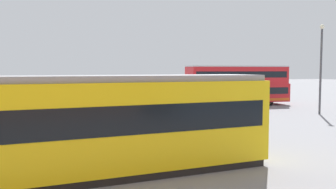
# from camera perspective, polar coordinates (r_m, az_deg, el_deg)

# --- Properties ---
(ground_plane) EXTENTS (160.00, 160.00, 0.00)m
(ground_plane) POSITION_cam_1_polar(r_m,az_deg,el_deg) (30.35, 5.41, -2.47)
(ground_plane) COLOR gray
(double_decker_bus) EXTENTS (10.21, 2.73, 3.84)m
(double_decker_bus) POSITION_cam_1_polar(r_m,az_deg,el_deg) (34.34, 11.26, 1.51)
(double_decker_bus) COLOR red
(double_decker_bus) RESTS_ON ground
(tram_yellow) EXTENTS (15.08, 4.14, 3.28)m
(tram_yellow) POSITION_cam_1_polar(r_m,az_deg,el_deg) (11.37, -19.33, -5.05)
(tram_yellow) COLOR yellow
(tram_yellow) RESTS_ON ground
(pedestrian_near_railing) EXTENTS (0.43, 0.43, 1.66)m
(pedestrian_near_railing) POSITION_cam_1_polar(r_m,az_deg,el_deg) (25.52, 2.27, -1.55)
(pedestrian_near_railing) COLOR #4C3F2D
(pedestrian_near_railing) RESTS_ON ground
(pedestrian_crossing) EXTENTS (0.41, 0.41, 1.62)m
(pedestrian_crossing) POSITION_cam_1_polar(r_m,az_deg,el_deg) (24.29, 9.66, -1.96)
(pedestrian_crossing) COLOR #33384C
(pedestrian_crossing) RESTS_ON ground
(pedestrian_railing) EXTENTS (6.37, 0.61, 1.08)m
(pedestrian_railing) POSITION_cam_1_polar(r_m,az_deg,el_deg) (25.44, 2.65, -2.08)
(pedestrian_railing) COLOR gray
(pedestrian_railing) RESTS_ON ground
(info_sign) EXTENTS (0.94, 0.33, 2.25)m
(info_sign) POSITION_cam_1_polar(r_m,az_deg,el_deg) (24.15, -8.38, -0.55)
(info_sign) COLOR slate
(info_sign) RESTS_ON ground
(street_lamp) EXTENTS (0.36, 0.36, 6.93)m
(street_lamp) POSITION_cam_1_polar(r_m,az_deg,el_deg) (29.35, 23.84, 4.88)
(street_lamp) COLOR #4C4C51
(street_lamp) RESTS_ON ground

